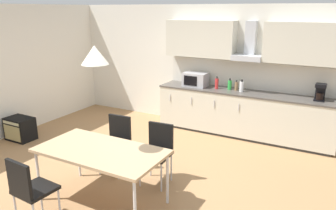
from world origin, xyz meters
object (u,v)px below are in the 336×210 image
(coffee_maker, at_px, (320,92))
(bottle_red, at_px, (217,84))
(bottle_green, at_px, (230,85))
(dining_table, at_px, (101,153))
(guitar_amp, at_px, (20,129))
(pendant_lamp, at_px, (95,55))
(bottle_brown, at_px, (236,86))
(chair_far_right, at_px, (158,147))
(bottle_white, at_px, (242,87))
(microwave, at_px, (196,79))
(chair_far_left, at_px, (117,138))
(chair_near_left, at_px, (29,186))

(coffee_maker, bearing_deg, bottle_red, -178.77)
(bottle_green, distance_m, dining_table, 3.30)
(guitar_amp, bearing_deg, pendant_lamp, -18.22)
(coffee_maker, relative_size, guitar_amp, 0.58)
(bottle_red, bearing_deg, pendant_lamp, -96.33)
(bottle_brown, relative_size, guitar_amp, 0.38)
(guitar_amp, bearing_deg, chair_far_right, -1.92)
(bottle_brown, xyz_separation_m, bottle_white, (0.12, -0.07, 0.02))
(bottle_brown, bearing_deg, bottle_green, -178.36)
(microwave, distance_m, coffee_maker, 2.36)
(bottle_red, bearing_deg, bottle_white, -0.52)
(microwave, distance_m, chair_far_left, 2.44)
(bottle_red, xyz_separation_m, pendant_lamp, (-0.35, -3.17, 0.93))
(chair_far_left, height_order, pendant_lamp, pendant_lamp)
(bottle_green, xyz_separation_m, bottle_red, (-0.25, -0.06, 0.01))
(chair_near_left, bearing_deg, pendant_lamp, 65.32)
(bottle_green, bearing_deg, microwave, -176.18)
(chair_far_right, relative_size, pendant_lamp, 2.72)
(bottle_brown, height_order, guitar_amp, bottle_brown)
(microwave, height_order, chair_far_right, microwave)
(bottle_brown, bearing_deg, chair_near_left, -105.33)
(bottle_white, bearing_deg, coffee_maker, 1.88)
(coffee_maker, height_order, dining_table, coffee_maker)
(microwave, xyz_separation_m, pendant_lamp, (0.12, -3.18, 0.89))
(bottle_brown, xyz_separation_m, guitar_amp, (-3.52, -2.32, -0.76))
(coffee_maker, relative_size, chair_near_left, 0.34)
(bottle_red, distance_m, pendant_lamp, 3.32)
(coffee_maker, xyz_separation_m, bottle_red, (-1.89, -0.04, -0.04))
(coffee_maker, relative_size, pendant_lamp, 0.94)
(chair_far_left, distance_m, chair_near_left, 1.62)
(bottle_brown, relative_size, chair_far_left, 0.23)
(bottle_green, relative_size, chair_near_left, 0.25)
(bottle_green, xyz_separation_m, chair_far_left, (-0.97, -2.42, -0.46))
(bottle_white, bearing_deg, pendant_lamp, -105.23)
(bottle_white, xyz_separation_m, chair_far_left, (-1.23, -2.36, -0.47))
(chair_far_right, bearing_deg, coffee_maker, 51.89)
(bottle_green, height_order, dining_table, bottle_green)
(microwave, xyz_separation_m, guitar_amp, (-2.66, -2.27, -0.82))
(bottle_brown, relative_size, bottle_green, 0.90)
(pendant_lamp, bearing_deg, chair_near_left, -114.68)
(bottle_green, relative_size, chair_far_right, 0.25)
(bottle_red, xyz_separation_m, chair_far_right, (0.01, -2.36, -0.47))
(dining_table, bearing_deg, coffee_maker, 55.05)
(microwave, height_order, bottle_white, microwave)
(chair_near_left, distance_m, guitar_amp, 2.98)
(bottle_green, height_order, chair_far_left, bottle_green)
(bottle_red, bearing_deg, chair_near_left, -100.31)
(bottle_white, height_order, guitar_amp, bottle_white)
(bottle_white, bearing_deg, chair_far_right, -102.01)
(bottle_green, height_order, bottle_red, bottle_red)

